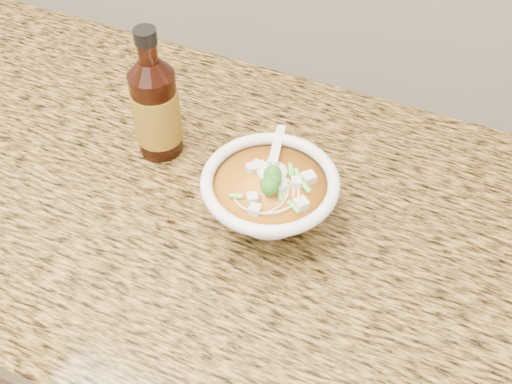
% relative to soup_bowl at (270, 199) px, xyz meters
% --- Properties ---
extents(cabinet, '(4.00, 0.65, 0.86)m').
position_rel_soup_bowl_xyz_m(cabinet, '(-0.37, 0.01, -0.51)').
color(cabinet, '#362010').
rests_on(cabinet, ground).
extents(counter_slab, '(4.00, 0.68, 0.04)m').
position_rel_soup_bowl_xyz_m(counter_slab, '(-0.37, 0.01, -0.06)').
color(counter_slab, olive).
rests_on(counter_slab, cabinet).
extents(soup_bowl, '(0.18, 0.21, 0.10)m').
position_rel_soup_bowl_xyz_m(soup_bowl, '(0.00, 0.00, 0.00)').
color(soup_bowl, white).
rests_on(soup_bowl, counter_slab).
extents(hot_sauce_bottle, '(0.09, 0.09, 0.21)m').
position_rel_soup_bowl_xyz_m(hot_sauce_bottle, '(-0.21, 0.07, 0.04)').
color(hot_sauce_bottle, '#371107').
rests_on(hot_sauce_bottle, counter_slab).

